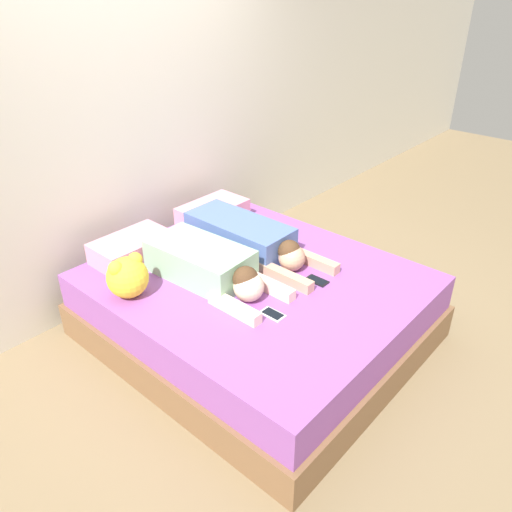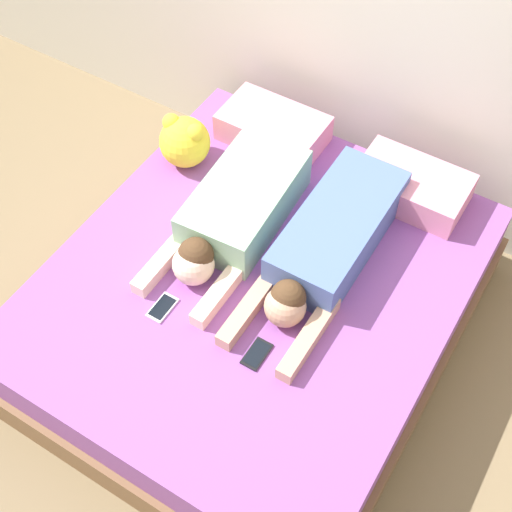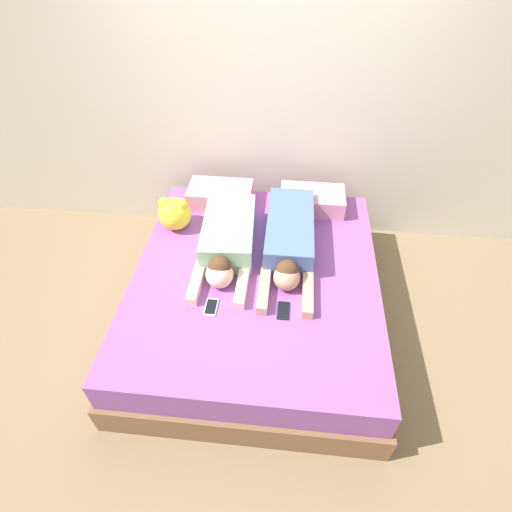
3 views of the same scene
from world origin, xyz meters
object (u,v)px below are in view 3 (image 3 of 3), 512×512
pillow_head_right (312,200)px  person_right (289,239)px  pillow_head_left (220,195)px  cell_phone_left (211,307)px  cell_phone_right (283,311)px  person_left (227,241)px  plush_toy (175,213)px  bed (256,294)px

pillow_head_right → person_right: bearing=-107.3°
pillow_head_right → pillow_head_left: bearing=180.0°
cell_phone_left → cell_phone_right: (0.47, 0.02, 0.00)m
pillow_head_left → person_left: 0.63m
person_right → plush_toy: bearing=169.0°
pillow_head_left → cell_phone_left: pillow_head_left is taller
cell_phone_right → pillow_head_right: bearing=81.2°
plush_toy → cell_phone_right: bearing=-40.9°
pillow_head_left → plush_toy: plush_toy is taller
bed → cell_phone_left: cell_phone_left is taller
person_left → plush_toy: plush_toy is taller
bed → person_left: person_left is taller
person_right → plush_toy: 0.92m
person_left → cell_phone_left: size_ratio=6.87×
person_right → plush_toy: size_ratio=4.26×
bed → plush_toy: size_ratio=7.61×
bed → pillow_head_left: pillow_head_left is taller
person_right → cell_phone_right: bearing=-90.7°
bed → plush_toy: plush_toy is taller
person_right → bed: bearing=-130.1°
bed → plush_toy: (-0.68, 0.43, 0.38)m
person_right → cell_phone_right: size_ratio=7.91×
pillow_head_left → person_right: size_ratio=0.47×
bed → plush_toy: bearing=147.5°
pillow_head_left → plush_toy: 0.47m
person_left → person_right: (0.45, 0.07, -0.00)m
pillow_head_right → person_right: person_right is taller
person_right → cell_phone_left: person_right is taller
pillow_head_left → pillow_head_right: 0.77m
bed → pillow_head_right: 0.94m
person_left → person_right: 0.45m
bed → cell_phone_left: (-0.26, -0.36, 0.25)m
person_right → cell_phone_left: bearing=-127.6°
pillow_head_right → person_left: size_ratio=0.54×
pillow_head_right → cell_phone_right: pillow_head_right is taller
pillow_head_left → cell_phone_right: size_ratio=3.68×
pillow_head_right → bed: bearing=-115.8°
pillow_head_left → person_right: (0.60, -0.54, 0.02)m
bed → person_right: person_right is taller
pillow_head_right → cell_phone_left: pillow_head_right is taller
plush_toy → pillow_head_left: bearing=51.0°
bed → pillow_head_left: size_ratio=3.84×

